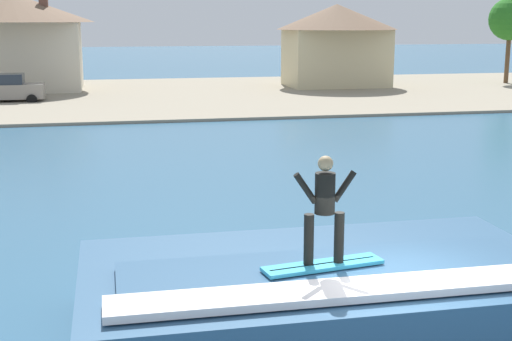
{
  "coord_description": "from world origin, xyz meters",
  "views": [
    {
      "loc": [
        -4.23,
        -9.59,
        5.2
      ],
      "look_at": [
        -0.81,
        6.63,
        1.65
      ],
      "focal_mm": 49.91,
      "sensor_mm": 36.0,
      "label": 1
    }
  ],
  "objects_px": {
    "surfer": "(325,204)",
    "tree_tall_bare": "(510,19)",
    "car_far_shore": "(345,76)",
    "car_near_shore": "(9,89)",
    "surfboard": "(323,265)",
    "house_gabled_white": "(336,39)",
    "wave_crest": "(323,297)",
    "house_with_chimney": "(12,34)"
  },
  "relations": [
    {
      "from": "surfer",
      "to": "tree_tall_bare",
      "type": "height_order",
      "value": "tree_tall_bare"
    },
    {
      "from": "car_far_shore",
      "to": "car_near_shore",
      "type": "bearing_deg",
      "value": -167.39
    },
    {
      "from": "car_far_shore",
      "to": "surfboard",
      "type": "bearing_deg",
      "value": -109.32
    },
    {
      "from": "surfer",
      "to": "house_gabled_white",
      "type": "distance_m",
      "value": 44.16
    },
    {
      "from": "surfboard",
      "to": "house_gabled_white",
      "type": "bearing_deg",
      "value": 71.6
    },
    {
      "from": "house_gabled_white",
      "to": "wave_crest",
      "type": "bearing_deg",
      "value": -108.39
    },
    {
      "from": "wave_crest",
      "to": "surfer",
      "type": "distance_m",
      "value": 1.81
    },
    {
      "from": "surfboard",
      "to": "car_near_shore",
      "type": "relative_size",
      "value": 0.51
    },
    {
      "from": "surfboard",
      "to": "tree_tall_bare",
      "type": "height_order",
      "value": "tree_tall_bare"
    },
    {
      "from": "surfboard",
      "to": "car_near_shore",
      "type": "height_order",
      "value": "car_near_shore"
    },
    {
      "from": "car_near_shore",
      "to": "house_gabled_white",
      "type": "distance_m",
      "value": 23.93
    },
    {
      "from": "surfboard",
      "to": "tree_tall_bare",
      "type": "bearing_deg",
      "value": 55.91
    },
    {
      "from": "house_gabled_white",
      "to": "surfboard",
      "type": "bearing_deg",
      "value": -108.4
    },
    {
      "from": "surfer",
      "to": "car_near_shore",
      "type": "distance_m",
      "value": 37.44
    },
    {
      "from": "surfer",
      "to": "tree_tall_bare",
      "type": "distance_m",
      "value": 50.3
    },
    {
      "from": "tree_tall_bare",
      "to": "house_with_chimney",
      "type": "bearing_deg",
      "value": 176.72
    },
    {
      "from": "surfer",
      "to": "car_far_shore",
      "type": "distance_m",
      "value": 44.09
    },
    {
      "from": "surfboard",
      "to": "car_near_shore",
      "type": "distance_m",
      "value": 37.43
    },
    {
      "from": "surfboard",
      "to": "surfer",
      "type": "distance_m",
      "value": 1.0
    },
    {
      "from": "surfer",
      "to": "house_gabled_white",
      "type": "relative_size",
      "value": 0.19
    },
    {
      "from": "surfer",
      "to": "tree_tall_bare",
      "type": "bearing_deg",
      "value": 55.91
    },
    {
      "from": "car_far_shore",
      "to": "house_with_chimney",
      "type": "xyz_separation_m",
      "value": [
        -24.21,
        2.17,
        3.2
      ]
    },
    {
      "from": "surfboard",
      "to": "house_with_chimney",
      "type": "height_order",
      "value": "house_with_chimney"
    },
    {
      "from": "car_near_shore",
      "to": "car_far_shore",
      "type": "relative_size",
      "value": 0.92
    },
    {
      "from": "wave_crest",
      "to": "tree_tall_bare",
      "type": "bearing_deg",
      "value": 55.75
    },
    {
      "from": "car_near_shore",
      "to": "tree_tall_bare",
      "type": "relative_size",
      "value": 0.58
    },
    {
      "from": "car_near_shore",
      "to": "house_with_chimney",
      "type": "relative_size",
      "value": 0.35
    },
    {
      "from": "house_with_chimney",
      "to": "house_gabled_white",
      "type": "distance_m",
      "value": 23.64
    },
    {
      "from": "wave_crest",
      "to": "car_far_shore",
      "type": "distance_m",
      "value": 43.57
    },
    {
      "from": "house_gabled_white",
      "to": "house_with_chimney",
      "type": "bearing_deg",
      "value": 175.45
    },
    {
      "from": "surfer",
      "to": "tree_tall_bare",
      "type": "xyz_separation_m",
      "value": [
        28.15,
        41.59,
        2.78
      ]
    },
    {
      "from": "surfboard",
      "to": "wave_crest",
      "type": "bearing_deg",
      "value": 71.24
    },
    {
      "from": "surfer",
      "to": "car_near_shore",
      "type": "relative_size",
      "value": 0.43
    },
    {
      "from": "car_near_shore",
      "to": "car_far_shore",
      "type": "distance_m",
      "value": 24.33
    },
    {
      "from": "wave_crest",
      "to": "house_with_chimney",
      "type": "distance_m",
      "value": 44.52
    },
    {
      "from": "surfboard",
      "to": "surfer",
      "type": "xyz_separation_m",
      "value": [
        0.01,
        0.02,
        1.0
      ]
    },
    {
      "from": "house_gabled_white",
      "to": "tree_tall_bare",
      "type": "relative_size",
      "value": 1.33
    },
    {
      "from": "wave_crest",
      "to": "surfboard",
      "type": "height_order",
      "value": "surfboard"
    },
    {
      "from": "wave_crest",
      "to": "car_near_shore",
      "type": "bearing_deg",
      "value": 104.6
    },
    {
      "from": "car_near_shore",
      "to": "tree_tall_bare",
      "type": "bearing_deg",
      "value": 8.1
    },
    {
      "from": "car_near_shore",
      "to": "tree_tall_bare",
      "type": "distance_m",
      "value": 37.93
    },
    {
      "from": "car_far_shore",
      "to": "house_with_chimney",
      "type": "height_order",
      "value": "house_with_chimney"
    }
  ]
}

